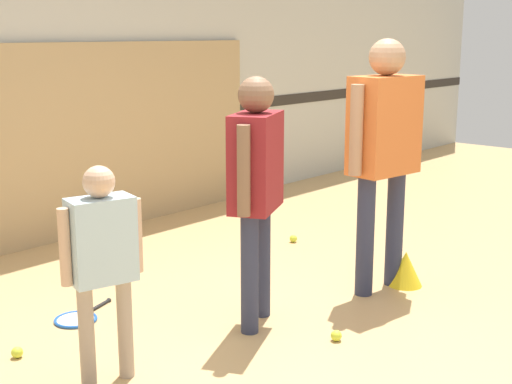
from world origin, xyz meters
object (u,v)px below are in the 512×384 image
tennis_ball_by_spare_racket (126,313)px  tennis_ball_stray_right (293,239)px  person_student_left (102,251)px  tennis_ball_near_instructor (336,336)px  person_student_right (384,138)px  training_cone (405,269)px  person_instructor (256,175)px  tennis_ball_stray_left (17,352)px  racket_spare_on_floor (78,318)px

tennis_ball_by_spare_racket → tennis_ball_stray_right: bearing=7.0°
person_student_left → tennis_ball_near_instructor: bearing=-11.7°
person_student_right → training_cone: (0.20, -0.10, -0.97)m
person_instructor → tennis_ball_near_instructor: (0.12, -0.54, -0.93)m
person_student_left → training_cone: 2.45m
person_student_right → tennis_ball_by_spare_racket: person_student_right is taller
person_instructor → training_cone: size_ratio=6.10×
person_instructor → tennis_ball_stray_left: bearing=126.0°
tennis_ball_near_instructor → racket_spare_on_floor: bearing=120.5°
tennis_ball_near_instructor → training_cone: bearing=9.4°
person_student_left → tennis_ball_by_spare_racket: 1.10m
person_student_right → tennis_ball_near_instructor: bearing=25.1°
person_student_right → racket_spare_on_floor: (-1.77, 1.14, -1.08)m
tennis_ball_stray_left → tennis_ball_stray_right: (2.83, 0.26, 0.00)m
person_student_right → training_cone: size_ratio=6.93×
tennis_ball_stray_left → person_student_left: bearing=-74.0°
tennis_ball_by_spare_racket → tennis_ball_stray_left: (-0.77, -0.00, 0.00)m
person_student_right → training_cone: bearing=159.5°
tennis_ball_by_spare_racket → tennis_ball_stray_right: (2.05, 0.25, 0.00)m
person_student_right → tennis_ball_near_instructor: (-0.93, -0.29, -1.06)m
tennis_ball_stray_right → person_instructor: bearing=-148.8°
person_student_left → tennis_ball_stray_left: bearing=120.9°
tennis_ball_by_spare_racket → training_cone: training_cone is taller
person_student_right → tennis_ball_by_spare_racket: 2.09m
racket_spare_on_floor → tennis_ball_near_instructor: (0.84, -1.43, 0.02)m
tennis_ball_by_spare_racket → tennis_ball_stray_right: size_ratio=1.00×
person_student_right → tennis_ball_by_spare_racket: bearing=-23.4°
person_instructor → person_student_left: person_instructor is taller
racket_spare_on_floor → tennis_ball_by_spare_racket: size_ratio=8.11×
tennis_ball_stray_right → tennis_ball_stray_left: bearing=-174.8°
person_student_right → training_cone: person_student_right is taller
tennis_ball_stray_left → tennis_ball_stray_right: 2.84m
tennis_ball_near_instructor → training_cone: 1.14m
person_instructor → tennis_ball_stray_left: 1.72m
tennis_ball_stray_left → tennis_ball_near_instructor: bearing=-41.3°
person_instructor → racket_spare_on_floor: bearing=103.2°
person_student_left → racket_spare_on_floor: 1.15m
training_cone → tennis_ball_stray_left: bearing=157.6°
person_instructor → person_student_left: size_ratio=1.34×
tennis_ball_stray_right → training_cone: 1.33m
training_cone → tennis_ball_stray_right: bearing=76.4°
tennis_ball_stray_left → training_cone: size_ratio=0.26×
tennis_ball_by_spare_racket → racket_spare_on_floor: bearing=137.4°
person_student_left → tennis_ball_stray_right: person_student_left is taller
tennis_ball_stray_left → training_cone: 2.72m
tennis_ball_near_instructor → person_student_right: bearing=17.4°
person_student_left → racket_spare_on_floor: person_student_left is taller
racket_spare_on_floor → tennis_ball_by_spare_racket: tennis_ball_by_spare_racket is taller
person_student_right → racket_spare_on_floor: person_student_right is taller
tennis_ball_near_instructor → tennis_ball_by_spare_racket: (-0.62, 1.22, 0.00)m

